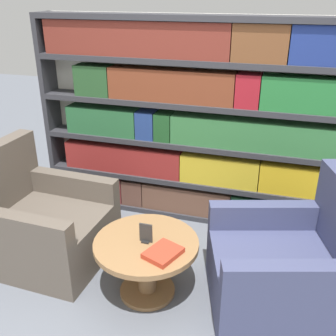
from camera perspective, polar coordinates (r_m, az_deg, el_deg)
The scene contains 7 objects.
ground_plane at distance 2.99m, azimuth -1.66°, elevation -19.91°, with size 14.00×14.00×0.00m, color slate.
bookshelf at distance 3.67m, azimuth 4.86°, elevation 6.22°, with size 3.18×0.30×1.91m.
armchair_left at distance 3.46m, azimuth -17.87°, elevation -7.84°, with size 0.98×0.87×0.97m.
armchair_right at distance 2.96m, azimuth 17.00°, elevation -13.78°, with size 1.15×1.08×0.97m.
coffee_table at distance 2.92m, azimuth -3.13°, elevation -12.69°, with size 0.76×0.76×0.46m.
table_sign at distance 2.81m, azimuth -3.22°, elevation -9.58°, with size 0.09×0.06×0.14m.
stray_book at distance 2.70m, azimuth -0.72°, elevation -12.21°, with size 0.27×0.29×0.04m.
Camera 1 is at (0.70, -2.02, 2.09)m, focal length 42.00 mm.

